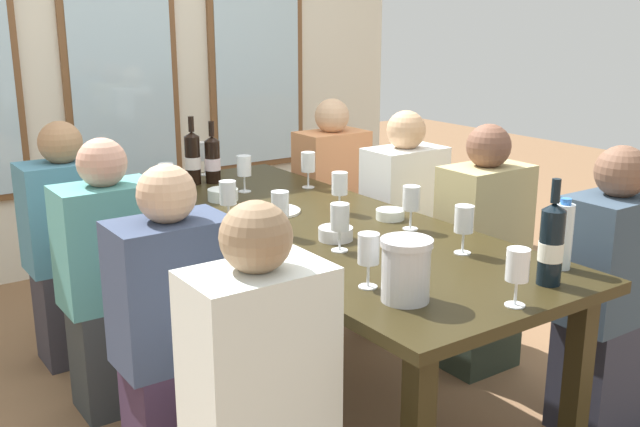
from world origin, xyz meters
name	(u,v)px	position (x,y,z in m)	size (l,w,h in m)	color
ground_plane	(313,387)	(0.00, 0.00, 0.00)	(12.00, 12.00, 0.00)	brown
back_wall_with_windows	(117,31)	(0.00, 2.10, 1.45)	(4.10, 0.10, 2.90)	silver
dining_table	(313,240)	(0.00, 0.00, 0.67)	(0.90, 2.28, 0.74)	#2D2511
white_plate_0	(272,211)	(-0.05, 0.23, 0.74)	(0.24, 0.24, 0.01)	white
metal_pitcher	(406,270)	(-0.24, -0.85, 0.84)	(0.16, 0.16, 0.19)	silver
wine_bottle_0	(213,159)	(0.00, 0.88, 0.86)	(0.08, 0.08, 0.31)	black
wine_bottle_1	(193,158)	(-0.09, 0.91, 0.87)	(0.08, 0.08, 0.34)	black
wine_bottle_2	(551,244)	(0.21, -1.00, 0.87)	(0.08, 0.08, 0.34)	black
tasting_bowl_0	(336,234)	(-0.06, -0.24, 0.76)	(0.13, 0.13, 0.05)	white
tasting_bowl_1	(223,195)	(-0.13, 0.53, 0.77)	(0.14, 0.14, 0.05)	white
tasting_bowl_2	(390,214)	(0.29, -0.14, 0.76)	(0.12, 0.12, 0.04)	white
water_bottle	(563,236)	(0.37, -0.93, 0.85)	(0.06, 0.06, 0.24)	white
wine_glass_0	(340,185)	(0.18, 0.07, 0.86)	(0.07, 0.07, 0.17)	white
wine_glass_1	(411,199)	(0.26, -0.30, 0.86)	(0.07, 0.07, 0.17)	white
wine_glass_2	(280,206)	(-0.20, -0.08, 0.86)	(0.07, 0.07, 0.17)	white
wine_glass_3	(205,153)	(0.05, 1.07, 0.86)	(0.07, 0.07, 0.17)	white
wine_glass_4	(228,195)	(-0.28, 0.19, 0.86)	(0.07, 0.07, 0.17)	white
wine_glass_5	(244,167)	(0.03, 0.62, 0.86)	(0.07, 0.07, 0.17)	white
wine_glass_6	(340,219)	(-0.13, -0.36, 0.86)	(0.07, 0.07, 0.17)	white
wine_glass_7	(518,266)	(-0.01, -1.06, 0.86)	(0.07, 0.07, 0.17)	white
wine_glass_8	(464,220)	(0.21, -0.63, 0.86)	(0.07, 0.07, 0.17)	white
wine_glass_9	(308,163)	(0.33, 0.52, 0.86)	(0.07, 0.07, 0.17)	white
wine_glass_10	(369,251)	(-0.27, -0.70, 0.86)	(0.07, 0.07, 0.17)	white
wine_glass_11	(166,176)	(-0.34, 0.66, 0.86)	(0.07, 0.07, 0.17)	white
seated_person_0	(112,285)	(-0.73, 0.33, 0.53)	(0.38, 0.24, 1.11)	#34383A
seated_person_1	(403,228)	(0.73, 0.28, 0.53)	(0.38, 0.24, 1.11)	#23313A
seated_person_2	(70,250)	(-0.73, 0.87, 0.53)	(0.38, 0.24, 1.11)	#38353D
seated_person_3	(332,203)	(0.73, 0.89, 0.53)	(0.38, 0.24, 1.11)	#293339
seated_person_4	(175,338)	(-0.73, -0.26, 0.53)	(0.38, 0.24, 1.11)	#37263E
seated_person_5	(482,256)	(0.73, -0.25, 0.53)	(0.38, 0.24, 1.11)	#2E392C
seated_person_6	(260,410)	(-0.73, -0.82, 0.53)	(0.38, 0.24, 1.11)	#262E36
seated_person_7	(607,300)	(0.73, -0.88, 0.53)	(0.38, 0.24, 1.11)	#313242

